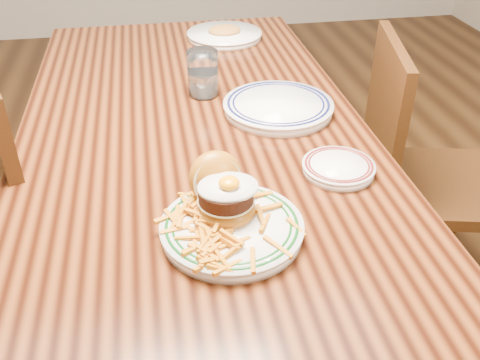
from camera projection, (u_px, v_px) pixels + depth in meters
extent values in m
plane|color=black|center=(204.00, 322.00, 1.77)|extent=(6.00, 6.00, 0.00)
cube|color=black|center=(193.00, 128.00, 1.36)|extent=(0.85, 1.60, 0.05)
cylinder|color=black|center=(87.00, 132.00, 2.13)|extent=(0.07, 0.07, 0.70)
cylinder|color=black|center=(266.00, 117.00, 2.23)|extent=(0.07, 0.07, 0.70)
cube|color=#3E200D|center=(4.00, 155.00, 1.29)|extent=(0.18, 0.42, 0.47)
cylinder|color=#3E200D|center=(58.00, 346.00, 1.42)|extent=(0.04, 0.04, 0.43)
cylinder|color=#3E200D|center=(28.00, 262.00, 1.70)|extent=(0.04, 0.04, 0.43)
cube|color=#3E200D|center=(432.00, 186.00, 1.69)|extent=(0.49, 0.49, 0.04)
cube|color=#3E200D|center=(385.00, 117.00, 1.56)|extent=(0.12, 0.41, 0.44)
cylinder|color=#3E200D|center=(457.00, 209.00, 1.95)|extent=(0.04, 0.04, 0.40)
cylinder|color=#3E200D|center=(360.00, 206.00, 1.96)|extent=(0.04, 0.04, 0.40)
cylinder|color=#3E200D|center=(375.00, 273.00, 1.67)|extent=(0.04, 0.04, 0.40)
cylinder|color=white|center=(232.00, 231.00, 0.97)|extent=(0.26, 0.26, 0.02)
cylinder|color=white|center=(232.00, 225.00, 0.96)|extent=(0.26, 0.26, 0.01)
torus|color=#0B4211|center=(232.00, 224.00, 0.96)|extent=(0.24, 0.24, 0.01)
torus|color=#0B4211|center=(232.00, 224.00, 0.96)|extent=(0.22, 0.22, 0.01)
ellipsoid|color=#985F13|center=(226.00, 209.00, 0.98)|extent=(0.11, 0.11, 0.05)
cylinder|color=#CFBF81|center=(226.00, 201.00, 0.97)|extent=(0.10, 0.10, 0.00)
cylinder|color=black|center=(226.00, 194.00, 0.96)|extent=(0.10, 0.10, 0.03)
ellipsoid|color=silver|center=(228.00, 187.00, 0.95)|extent=(0.11, 0.09, 0.01)
ellipsoid|color=orange|center=(229.00, 183.00, 0.94)|extent=(0.04, 0.04, 0.02)
ellipsoid|color=#985F13|center=(216.00, 177.00, 1.01)|extent=(0.12, 0.10, 0.12)
cylinder|color=#CFBF81|center=(218.00, 183.00, 1.00)|extent=(0.10, 0.05, 0.09)
cylinder|color=white|center=(338.00, 169.00, 1.14)|extent=(0.15, 0.15, 0.02)
cylinder|color=white|center=(339.00, 165.00, 1.14)|extent=(0.16, 0.16, 0.01)
torus|color=#5C1715|center=(339.00, 164.00, 1.13)|extent=(0.15, 0.15, 0.01)
torus|color=#5C1715|center=(339.00, 164.00, 1.13)|extent=(0.13, 0.13, 0.01)
cube|color=silver|center=(345.00, 162.00, 1.15)|extent=(0.07, 0.08, 0.00)
cylinder|color=white|center=(278.00, 109.00, 1.38)|extent=(0.28, 0.28, 0.02)
cylinder|color=white|center=(278.00, 104.00, 1.37)|extent=(0.28, 0.28, 0.01)
torus|color=#0D1345|center=(278.00, 103.00, 1.37)|extent=(0.26, 0.26, 0.01)
torus|color=#0D1345|center=(278.00, 103.00, 1.37)|extent=(0.24, 0.24, 0.01)
cylinder|color=white|center=(203.00, 73.00, 1.44)|extent=(0.08, 0.08, 0.12)
cylinder|color=silver|center=(203.00, 83.00, 1.46)|extent=(0.07, 0.07, 0.06)
cylinder|color=white|center=(225.00, 36.00, 1.85)|extent=(0.25, 0.25, 0.02)
cylinder|color=white|center=(224.00, 33.00, 1.84)|extent=(0.26, 0.26, 0.01)
ellipsoid|color=#B87434|center=(224.00, 30.00, 1.84)|extent=(0.11, 0.09, 0.03)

